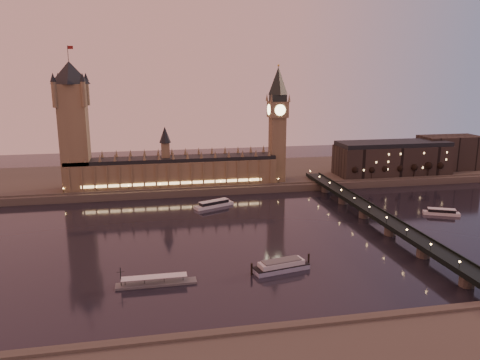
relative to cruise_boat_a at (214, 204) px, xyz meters
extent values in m
plane|color=black|center=(11.57, -67.40, -2.29)|extent=(700.00, 700.00, 0.00)
cube|color=#423D35|center=(41.57, 97.60, 0.71)|extent=(560.00, 130.00, 6.00)
cube|color=brown|center=(-28.43, 53.60, 14.71)|extent=(180.00, 26.00, 22.00)
cube|color=black|center=(-28.43, 53.60, 27.31)|extent=(180.00, 22.00, 3.20)
cube|color=#FFCC7F|center=(-28.43, 40.10, 8.71)|extent=(153.00, 0.25, 2.20)
cube|color=brown|center=(-108.43, 53.60, 47.71)|extent=(22.00, 22.00, 88.00)
cone|color=black|center=(-108.43, 53.60, 100.71)|extent=(31.68, 31.68, 18.00)
cylinder|color=black|center=(-108.43, 53.60, 115.71)|extent=(0.44, 0.44, 12.00)
cube|color=maroon|center=(-106.23, 53.60, 120.21)|extent=(4.00, 0.15, 2.50)
cube|color=brown|center=(65.57, 53.60, 32.71)|extent=(13.00, 13.00, 58.00)
cube|color=brown|center=(65.57, 53.60, 68.71)|extent=(16.00, 16.00, 14.00)
cylinder|color=#FFEAA5|center=(65.57, 45.42, 68.71)|extent=(9.60, 0.35, 9.60)
cylinder|color=#FFEAA5|center=(57.39, 53.60, 68.71)|extent=(0.35, 9.60, 9.60)
cube|color=black|center=(65.57, 53.60, 78.71)|extent=(13.00, 13.00, 6.00)
cone|color=black|center=(65.57, 53.60, 93.71)|extent=(17.68, 17.68, 24.00)
sphere|color=gold|center=(65.57, 53.60, 106.71)|extent=(2.00, 2.00, 2.00)
cube|color=black|center=(103.57, -67.40, 5.71)|extent=(13.00, 260.00, 2.00)
cube|color=black|center=(97.27, -67.40, 7.21)|extent=(0.60, 260.00, 1.00)
cube|color=black|center=(109.87, -67.40, 7.21)|extent=(0.60, 260.00, 1.00)
cube|color=black|center=(183.57, 59.60, 17.71)|extent=(110.00, 36.00, 28.00)
cube|color=black|center=(183.57, 59.60, 33.71)|extent=(108.00, 34.00, 4.00)
cube|color=black|center=(253.57, 71.60, 20.71)|extent=(60.00, 30.00, 34.00)
cylinder|color=black|center=(137.13, 41.60, 8.34)|extent=(0.70, 0.70, 9.26)
sphere|color=black|center=(137.13, 41.60, 13.17)|extent=(6.17, 6.17, 6.17)
cylinder|color=black|center=(151.72, 41.60, 8.34)|extent=(0.70, 0.70, 9.26)
sphere|color=black|center=(151.72, 41.60, 13.17)|extent=(6.17, 6.17, 6.17)
cylinder|color=black|center=(166.31, 41.60, 8.34)|extent=(0.70, 0.70, 9.26)
sphere|color=black|center=(166.31, 41.60, 13.17)|extent=(6.17, 6.17, 6.17)
cylinder|color=black|center=(180.90, 41.60, 8.34)|extent=(0.70, 0.70, 9.26)
sphere|color=black|center=(180.90, 41.60, 13.17)|extent=(6.17, 6.17, 6.17)
cylinder|color=black|center=(195.49, 41.60, 8.34)|extent=(0.70, 0.70, 9.26)
sphere|color=black|center=(195.49, 41.60, 13.17)|extent=(6.17, 6.17, 6.17)
cylinder|color=black|center=(210.08, 41.60, 8.34)|extent=(0.70, 0.70, 9.26)
sphere|color=black|center=(210.08, 41.60, 13.17)|extent=(6.17, 6.17, 6.17)
cylinder|color=black|center=(224.67, 41.60, 8.34)|extent=(0.70, 0.70, 9.26)
sphere|color=black|center=(224.67, 41.60, 13.17)|extent=(6.17, 6.17, 6.17)
cube|color=silver|center=(0.00, 0.00, -1.10)|extent=(32.59, 19.55, 2.38)
cube|color=black|center=(0.00, 0.00, 1.28)|extent=(24.35, 14.99, 2.38)
cube|color=silver|center=(0.00, 0.00, 2.69)|extent=(25.05, 15.51, 0.43)
cube|color=silver|center=(162.90, -53.37, -1.21)|extent=(25.91, 16.34, 2.16)
cube|color=black|center=(162.90, -53.37, 0.95)|extent=(19.38, 12.56, 2.16)
cube|color=silver|center=(162.90, -53.37, 2.23)|extent=(19.95, 13.00, 0.39)
cube|color=#959FBE|center=(18.41, -126.85, -1.05)|extent=(31.58, 14.50, 2.48)
cube|color=black|center=(18.41, -126.85, 0.42)|extent=(31.58, 14.50, 0.48)
cube|color=silver|center=(18.41, -126.85, 1.90)|extent=(25.79, 12.42, 2.48)
cube|color=#595B5E|center=(18.41, -126.85, 3.47)|extent=(21.87, 10.73, 0.67)
cylinder|color=black|center=(1.61, -129.28, 0.95)|extent=(1.05, 1.05, 6.48)
cylinder|color=black|center=(35.21, -122.42, 0.95)|extent=(1.05, 1.05, 6.48)
cube|color=#595B5E|center=(-47.51, -131.16, -1.72)|extent=(39.92, 6.65, 1.14)
cube|color=silver|center=(-48.46, -131.16, 2.03)|extent=(32.32, 5.70, 0.29)
cylinder|color=black|center=(-64.62, -131.16, 3.60)|extent=(0.38, 0.38, 9.51)
cylinder|color=black|center=(-64.62, -131.16, 5.98)|extent=(3.80, 0.23, 0.23)
camera|label=1|loc=(-48.12, -350.74, 101.62)|focal=35.00mm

